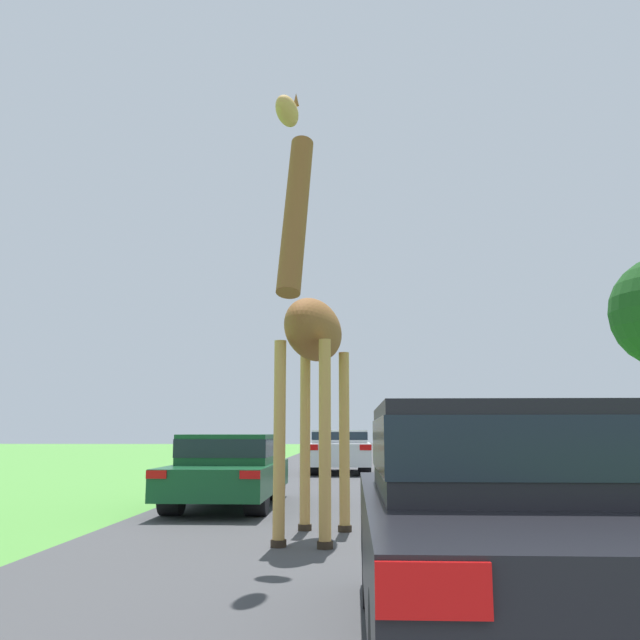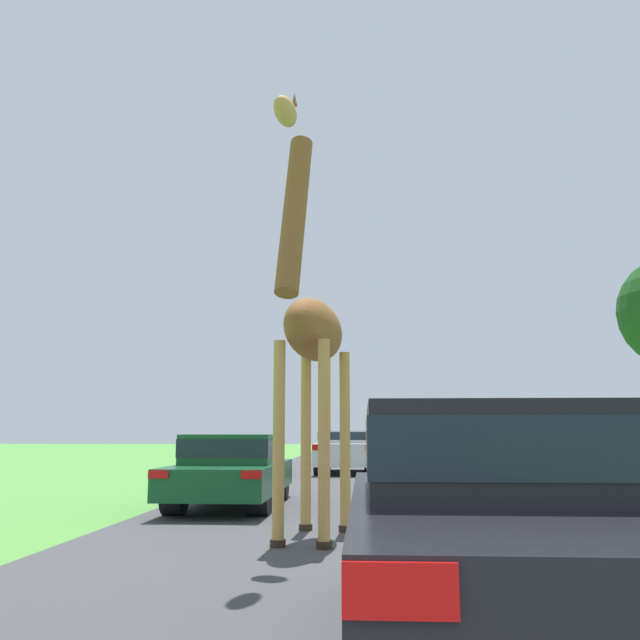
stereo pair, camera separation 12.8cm
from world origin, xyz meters
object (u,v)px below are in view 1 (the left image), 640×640
(car_lead_maroon, at_px, (523,523))
(car_far_ahead, at_px, (503,461))
(car_queue_left, at_px, (340,450))
(giraffe_near_road, at_px, (312,329))
(car_queue_right, at_px, (229,467))

(car_lead_maroon, xyz_separation_m, car_far_ahead, (1.70, 8.45, 0.03))
(car_queue_left, xyz_separation_m, car_far_ahead, (3.17, -10.43, 0.06))
(giraffe_near_road, height_order, car_far_ahead, giraffe_near_road)
(giraffe_near_road, height_order, car_lead_maroon, giraffe_near_road)
(car_queue_right, xyz_separation_m, car_queue_left, (1.82, 10.59, 0.06))
(car_lead_maroon, distance_m, car_queue_right, 8.92)
(car_lead_maroon, relative_size, car_queue_right, 0.97)
(car_queue_right, height_order, car_queue_left, car_queue_left)
(car_lead_maroon, bearing_deg, car_queue_left, 94.44)
(giraffe_near_road, relative_size, car_queue_right, 1.21)
(car_lead_maroon, xyz_separation_m, car_queue_left, (-1.47, 18.88, -0.03))
(giraffe_near_road, relative_size, car_far_ahead, 1.21)
(car_queue_left, bearing_deg, car_lead_maroon, -85.56)
(car_queue_left, distance_m, car_far_ahead, 10.90)
(car_lead_maroon, height_order, car_queue_right, car_lead_maroon)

